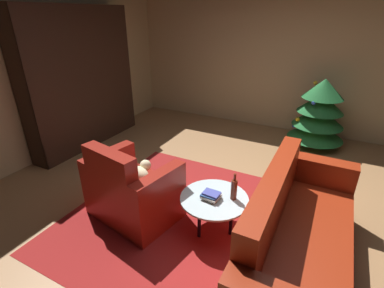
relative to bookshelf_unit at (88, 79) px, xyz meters
name	(u,v)px	position (x,y,z in m)	size (l,w,h in m)	color
ground_plane	(234,206)	(2.93, -0.72, -1.13)	(7.58, 7.58, 0.00)	#9C7047
wall_back	(291,58)	(2.93, 2.18, 0.25)	(6.44, 0.06, 2.77)	tan
wall_left	(36,69)	(-0.26, -0.72, 0.25)	(0.06, 5.88, 2.77)	tan
area_rug	(204,224)	(2.74, -1.19, -1.13)	(2.99, 2.54, 0.01)	maroon
bookshelf_unit	(88,79)	(0.00, 0.00, 0.00)	(0.36, 2.11, 2.27)	black
armchair_red	(132,191)	(1.95, -1.42, -0.80)	(1.07, 0.86, 0.93)	maroon
couch_red	(296,240)	(3.70, -1.34, -0.81)	(0.79, 2.04, 0.94)	maroon
coffee_table	(214,201)	(2.86, -1.21, -0.76)	(0.71, 0.71, 0.41)	black
book_stack_on_table	(211,195)	(2.83, -1.24, -0.68)	(0.19, 0.18, 0.08)	gray
bottle_on_table	(234,189)	(3.04, -1.13, -0.60)	(0.06, 0.06, 0.29)	#5D2315
decorated_tree	(319,113)	(3.59, 1.58, -0.53)	(0.93, 0.93, 1.18)	brown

